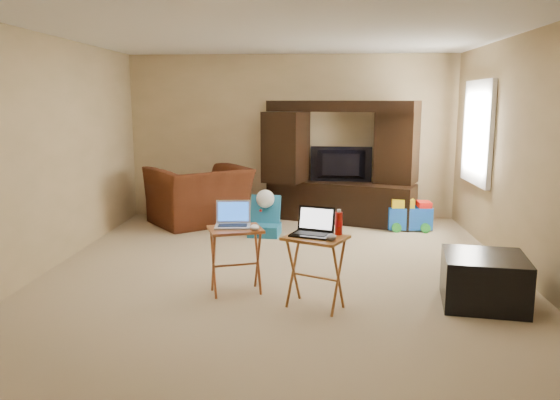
# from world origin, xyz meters

# --- Properties ---
(floor) EXTENTS (5.50, 5.50, 0.00)m
(floor) POSITION_xyz_m (0.00, 0.00, 0.00)
(floor) COLOR tan
(floor) RESTS_ON ground
(ceiling) EXTENTS (5.50, 5.50, 0.00)m
(ceiling) POSITION_xyz_m (0.00, 0.00, 2.50)
(ceiling) COLOR silver
(ceiling) RESTS_ON ground
(wall_back) EXTENTS (5.00, 0.00, 5.00)m
(wall_back) POSITION_xyz_m (0.00, 2.75, 1.25)
(wall_back) COLOR tan
(wall_back) RESTS_ON ground
(wall_front) EXTENTS (5.00, 0.00, 5.00)m
(wall_front) POSITION_xyz_m (0.00, -2.75, 1.25)
(wall_front) COLOR tan
(wall_front) RESTS_ON ground
(wall_left) EXTENTS (0.00, 5.50, 5.50)m
(wall_left) POSITION_xyz_m (-2.50, 0.00, 1.25)
(wall_left) COLOR tan
(wall_left) RESTS_ON ground
(wall_right) EXTENTS (0.00, 5.50, 5.50)m
(wall_right) POSITION_xyz_m (2.50, 0.00, 1.25)
(wall_right) COLOR tan
(wall_right) RESTS_ON ground
(window_pane) EXTENTS (0.00, 1.20, 1.20)m
(window_pane) POSITION_xyz_m (2.48, 1.55, 1.40)
(window_pane) COLOR white
(window_pane) RESTS_ON ground
(window_frame) EXTENTS (0.06, 1.14, 1.34)m
(window_frame) POSITION_xyz_m (2.46, 1.55, 1.40)
(window_frame) COLOR white
(window_frame) RESTS_ON ground
(entertainment_center) EXTENTS (2.26, 1.32, 1.81)m
(entertainment_center) POSITION_xyz_m (0.75, 2.44, 0.90)
(entertainment_center) COLOR black
(entertainment_center) RESTS_ON floor
(television) EXTENTS (0.92, 0.20, 0.53)m
(television) POSITION_xyz_m (0.75, 2.43, 0.87)
(television) COLOR black
(television) RESTS_ON entertainment_center
(recliner) EXTENTS (1.73, 1.70, 0.85)m
(recliner) POSITION_xyz_m (-1.34, 2.15, 0.42)
(recliner) COLOR #4E2410
(recliner) RESTS_ON floor
(child_rocker) EXTENTS (0.45, 0.50, 0.54)m
(child_rocker) POSITION_xyz_m (-0.31, 1.49, 0.27)
(child_rocker) COLOR #175B7F
(child_rocker) RESTS_ON floor
(plush_toy) EXTENTS (0.35, 0.29, 0.39)m
(plush_toy) POSITION_xyz_m (-0.37, 1.71, 0.19)
(plush_toy) COLOR red
(plush_toy) RESTS_ON floor
(push_toy) EXTENTS (0.63, 0.45, 0.46)m
(push_toy) POSITION_xyz_m (1.70, 1.95, 0.23)
(push_toy) COLOR blue
(push_toy) RESTS_ON floor
(ottoman) EXTENTS (0.81, 0.81, 0.45)m
(ottoman) POSITION_xyz_m (1.87, -0.93, 0.23)
(ottoman) COLOR black
(ottoman) RESTS_ON floor
(tray_table_left) EXTENTS (0.59, 0.53, 0.63)m
(tray_table_left) POSITION_xyz_m (-0.38, -0.77, 0.32)
(tray_table_left) COLOR brown
(tray_table_left) RESTS_ON floor
(tray_table_right) EXTENTS (0.62, 0.58, 0.65)m
(tray_table_right) POSITION_xyz_m (0.37, -1.10, 0.32)
(tray_table_right) COLOR #AC7029
(tray_table_right) RESTS_ON floor
(laptop_left) EXTENTS (0.35, 0.30, 0.24)m
(laptop_left) POSITION_xyz_m (-0.41, -0.74, 0.75)
(laptop_left) COLOR #A1A1A6
(laptop_left) RESTS_ON tray_table_left
(laptop_right) EXTENTS (0.41, 0.37, 0.24)m
(laptop_right) POSITION_xyz_m (0.33, -1.08, 0.77)
(laptop_right) COLOR black
(laptop_right) RESTS_ON tray_table_right
(mouse_left) EXTENTS (0.11, 0.14, 0.05)m
(mouse_left) POSITION_xyz_m (-0.19, -0.84, 0.66)
(mouse_left) COLOR white
(mouse_left) RESTS_ON tray_table_left
(mouse_right) EXTENTS (0.10, 0.14, 0.05)m
(mouse_right) POSITION_xyz_m (0.50, -1.22, 0.67)
(mouse_right) COLOR #48474C
(mouse_right) RESTS_ON tray_table_right
(water_bottle) EXTENTS (0.06, 0.06, 0.20)m
(water_bottle) POSITION_xyz_m (0.57, -1.02, 0.75)
(water_bottle) COLOR #B8130B
(water_bottle) RESTS_ON tray_table_right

